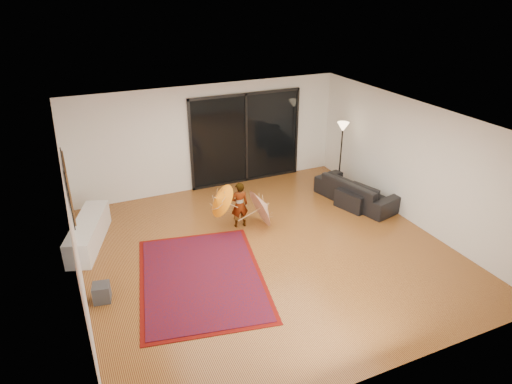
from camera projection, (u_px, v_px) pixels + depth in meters
floor at (268, 251)px, 9.23m from camera, size 7.00×7.00×0.00m
ceiling at (269, 122)px, 8.08m from camera, size 7.00×7.00×0.00m
wall_back at (209, 138)px, 11.55m from camera, size 7.00×0.00×7.00m
wall_front at (387, 297)px, 5.76m from camera, size 7.00×0.00×7.00m
wall_left at (73, 228)px, 7.36m from camera, size 0.00×7.00×7.00m
wall_right at (413, 163)px, 9.95m from camera, size 0.00×7.00×7.00m
sliding_door at (246, 138)px, 11.95m from camera, size 3.06×0.07×2.40m
painting at (68, 187)px, 8.08m from camera, size 0.04×1.28×1.08m
media_console at (88, 233)px, 9.36m from camera, size 1.08×1.98×0.54m
speaker at (102, 293)px, 7.75m from camera, size 0.33×0.33×0.32m
persian_rug at (202, 277)px, 8.40m from camera, size 2.77×3.48×0.02m
sofa at (357, 190)px, 11.14m from camera, size 1.31×2.25×0.62m
ottoman at (357, 198)px, 10.96m from camera, size 0.96×0.96×0.44m
floor_lamp at (342, 136)px, 11.57m from camera, size 0.30×0.30×1.74m
child at (239, 205)px, 9.95m from camera, size 0.41×0.29×1.05m
parasol_orange at (216, 202)px, 9.61m from camera, size 0.55×0.74×0.84m
parasol_white at (267, 203)px, 10.05m from camera, size 0.52×0.88×0.92m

